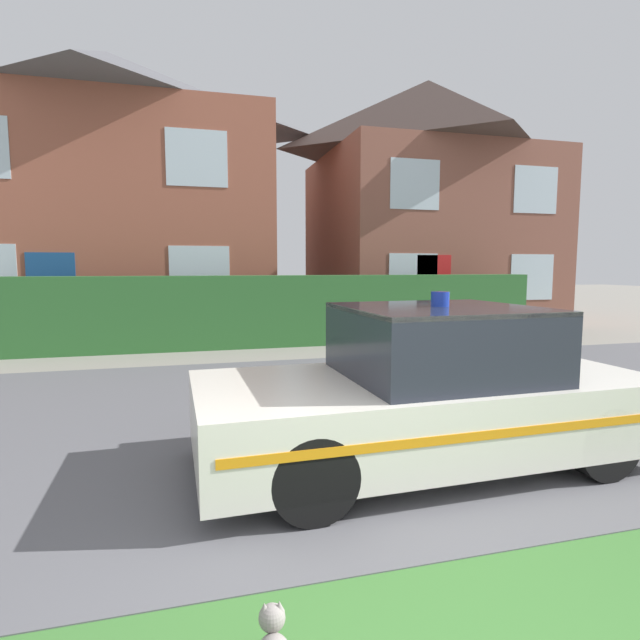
{
  "coord_description": "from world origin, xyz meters",
  "views": [
    {
      "loc": [
        -1.14,
        -1.7,
        1.78
      ],
      "look_at": [
        0.64,
        4.92,
        1.05
      ],
      "focal_mm": 28.0,
      "sensor_mm": 36.0,
      "label": 1
    }
  ],
  "objects_px": {
    "house_right": "(426,200)",
    "wheelie_bin": "(138,324)",
    "police_car": "(428,392)",
    "house_left": "(113,191)"
  },
  "relations": [
    {
      "from": "police_car",
      "to": "house_right",
      "type": "relative_size",
      "value": 0.53
    },
    {
      "from": "house_right",
      "to": "police_car",
      "type": "bearing_deg",
      "value": -116.55
    },
    {
      "from": "wheelie_bin",
      "to": "police_car",
      "type": "bearing_deg",
      "value": -44.58
    },
    {
      "from": "police_car",
      "to": "wheelie_bin",
      "type": "distance_m",
      "value": 7.79
    },
    {
      "from": "police_car",
      "to": "wheelie_bin",
      "type": "bearing_deg",
      "value": -68.08
    },
    {
      "from": "police_car",
      "to": "house_left",
      "type": "relative_size",
      "value": 0.47
    },
    {
      "from": "house_left",
      "to": "police_car",
      "type": "bearing_deg",
      "value": -70.77
    },
    {
      "from": "house_right",
      "to": "wheelie_bin",
      "type": "xyz_separation_m",
      "value": [
        -8.72,
        -4.11,
        -3.39
      ]
    },
    {
      "from": "police_car",
      "to": "house_right",
      "type": "distance_m",
      "value": 13.01
    },
    {
      "from": "house_right",
      "to": "house_left",
      "type": "bearing_deg",
      "value": 177.9
    }
  ]
}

